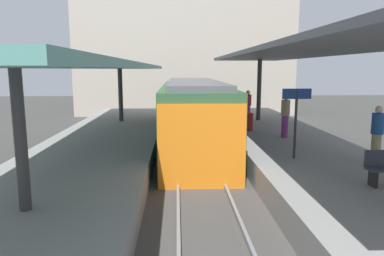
{
  "coord_description": "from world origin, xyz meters",
  "views": [
    {
      "loc": [
        -0.73,
        -11.87,
        3.8
      ],
      "look_at": [
        -0.13,
        2.4,
        1.44
      ],
      "focal_mm": 33.39,
      "sensor_mm": 36.0,
      "label": 1
    }
  ],
  "objects_px": {
    "passenger_near_bench": "(248,106)",
    "passenger_mid_platform": "(285,115)",
    "commuter_train": "(193,116)",
    "platform_sign": "(296,107)",
    "litter_bin": "(248,122)",
    "passenger_far_end": "(377,133)"
  },
  "relations": [
    {
      "from": "passenger_far_end",
      "to": "commuter_train",
      "type": "bearing_deg",
      "value": 133.02
    },
    {
      "from": "platform_sign",
      "to": "passenger_mid_platform",
      "type": "relative_size",
      "value": 1.24
    },
    {
      "from": "commuter_train",
      "to": "passenger_near_bench",
      "type": "distance_m",
      "value": 4.0
    },
    {
      "from": "platform_sign",
      "to": "commuter_train",
      "type": "bearing_deg",
      "value": 120.84
    },
    {
      "from": "platform_sign",
      "to": "litter_bin",
      "type": "relative_size",
      "value": 2.76
    },
    {
      "from": "passenger_near_bench",
      "to": "passenger_mid_platform",
      "type": "bearing_deg",
      "value": -79.79
    },
    {
      "from": "passenger_mid_platform",
      "to": "passenger_far_end",
      "type": "bearing_deg",
      "value": -69.91
    },
    {
      "from": "commuter_train",
      "to": "passenger_mid_platform",
      "type": "distance_m",
      "value": 4.02
    },
    {
      "from": "passenger_near_bench",
      "to": "passenger_far_end",
      "type": "bearing_deg",
      "value": -74.71
    },
    {
      "from": "platform_sign",
      "to": "litter_bin",
      "type": "height_order",
      "value": "platform_sign"
    },
    {
      "from": "passenger_mid_platform",
      "to": "passenger_far_end",
      "type": "xyz_separation_m",
      "value": [
        1.52,
        -4.16,
        -0.03
      ]
    },
    {
      "from": "passenger_far_end",
      "to": "platform_sign",
      "type": "bearing_deg",
      "value": 164.2
    },
    {
      "from": "commuter_train",
      "to": "platform_sign",
      "type": "height_order",
      "value": "commuter_train"
    },
    {
      "from": "platform_sign",
      "to": "passenger_near_bench",
      "type": "height_order",
      "value": "platform_sign"
    },
    {
      "from": "passenger_near_bench",
      "to": "passenger_mid_platform",
      "type": "height_order",
      "value": "passenger_mid_platform"
    },
    {
      "from": "commuter_train",
      "to": "platform_sign",
      "type": "distance_m",
      "value": 5.88
    },
    {
      "from": "passenger_far_end",
      "to": "passenger_near_bench",
      "type": "bearing_deg",
      "value": 105.29
    },
    {
      "from": "litter_bin",
      "to": "passenger_far_end",
      "type": "relative_size",
      "value": 0.46
    },
    {
      "from": "commuter_train",
      "to": "passenger_mid_platform",
      "type": "relative_size",
      "value": 6.24
    },
    {
      "from": "litter_bin",
      "to": "passenger_near_bench",
      "type": "distance_m",
      "value": 2.47
    },
    {
      "from": "commuter_train",
      "to": "passenger_mid_platform",
      "type": "height_order",
      "value": "commuter_train"
    },
    {
      "from": "litter_bin",
      "to": "commuter_train",
      "type": "bearing_deg",
      "value": -173.95
    }
  ]
}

